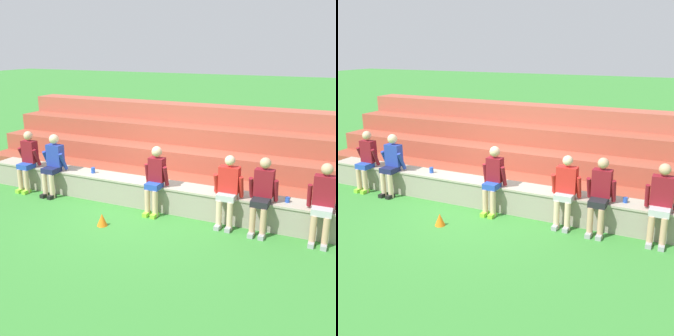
{
  "view_description": "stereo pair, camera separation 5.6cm",
  "coord_description": "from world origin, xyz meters",
  "views": [
    {
      "loc": [
        3.85,
        -7.02,
        3.3
      ],
      "look_at": [
        0.49,
        0.26,
        0.9
      ],
      "focal_mm": 44.06,
      "sensor_mm": 36.0,
      "label": 1
    },
    {
      "loc": [
        3.9,
        -7.0,
        3.3
      ],
      "look_at": [
        0.49,
        0.26,
        0.9
      ],
      "focal_mm": 44.06,
      "sensor_mm": 36.0,
      "label": 2
    }
  ],
  "objects": [
    {
      "name": "plastic_cup_left_end",
      "position": [
        -1.35,
        0.25,
        0.62
      ],
      "size": [
        0.09,
        0.09,
        0.13
      ],
      "primitive_type": "cylinder",
      "color": "blue",
      "rests_on": "stone_seating_wall"
    },
    {
      "name": "person_rightmost_edge",
      "position": [
        3.51,
        0.02,
        0.76
      ],
      "size": [
        0.55,
        0.54,
        1.4
      ],
      "color": "tan",
      "rests_on": "ground"
    },
    {
      "name": "person_far_left",
      "position": [
        -2.99,
        -0.01,
        0.75
      ],
      "size": [
        0.52,
        0.54,
        1.4
      ],
      "color": "#DBAD89",
      "rests_on": "ground"
    },
    {
      "name": "person_left_of_center",
      "position": [
        -2.24,
        -0.02,
        0.76
      ],
      "size": [
        0.55,
        0.56,
        1.39
      ],
      "color": "beige",
      "rests_on": "ground"
    },
    {
      "name": "brick_bleachers",
      "position": [
        0.0,
        2.51,
        0.67
      ],
      "size": [
        10.26,
        2.79,
        1.78
      ],
      "color": "#9A432F",
      "rests_on": "ground"
    },
    {
      "name": "water_bottle_center_gap",
      "position": [
        1.52,
        0.25,
        0.66
      ],
      "size": [
        0.07,
        0.07,
        0.22
      ],
      "color": "red",
      "rests_on": "stone_seating_wall"
    },
    {
      "name": "water_bottle_near_left",
      "position": [
        -2.62,
        0.24,
        0.67
      ],
      "size": [
        0.08,
        0.08,
        0.25
      ],
      "color": "silver",
      "rests_on": "stone_seating_wall"
    },
    {
      "name": "person_center",
      "position": [
        0.33,
        -0.02,
        0.74
      ],
      "size": [
        0.49,
        0.53,
        1.38
      ],
      "color": "#DBAD89",
      "rests_on": "ground"
    },
    {
      "name": "ground_plane",
      "position": [
        0.0,
        0.0,
        0.0
      ],
      "size": [
        80.0,
        80.0,
        0.0
      ],
      "primitive_type": "plane",
      "color": "#388433"
    },
    {
      "name": "sports_cone",
      "position": [
        -0.3,
        -1.02,
        0.12
      ],
      "size": [
        0.2,
        0.2,
        0.24
      ],
      "primitive_type": "cone",
      "color": "orange",
      "rests_on": "ground"
    },
    {
      "name": "person_far_right",
      "position": [
        2.47,
        -0.01,
        0.74
      ],
      "size": [
        0.53,
        0.6,
        1.38
      ],
      "color": "tan",
      "rests_on": "ground"
    },
    {
      "name": "person_right_of_center",
      "position": [
        1.84,
        -0.02,
        0.74
      ],
      "size": [
        0.56,
        0.48,
        1.37
      ],
      "color": "beige",
      "rests_on": "ground"
    },
    {
      "name": "plastic_cup_right_end",
      "position": [
        2.89,
        0.24,
        0.6
      ],
      "size": [
        0.08,
        0.08,
        0.1
      ],
      "primitive_type": "cylinder",
      "color": "blue",
      "rests_on": "stone_seating_wall"
    },
    {
      "name": "stone_seating_wall",
      "position": [
        0.0,
        0.26,
        0.29
      ],
      "size": [
        8.05,
        0.55,
        0.55
      ],
      "color": "gray",
      "rests_on": "ground"
    }
  ]
}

